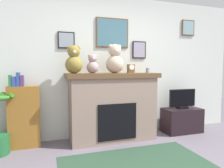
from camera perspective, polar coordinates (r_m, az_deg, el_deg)
The scene contains 11 objects.
back_wall at distance 3.90m, azimuth 0.73°, elevation 4.97°, with size 5.20×0.15×2.60m.
fireplace at distance 3.61m, azimuth 0.12°, elevation -6.29°, with size 1.60×0.59×1.19m.
bookshelf at distance 3.53m, azimuth -23.59°, elevation -8.05°, with size 0.47×0.16×1.21m.
tv_stand at distance 4.32m, azimuth 19.03°, elevation -9.61°, with size 0.75×0.40×0.48m, color black.
television at distance 4.24m, azimuth 19.19°, elevation -4.07°, with size 0.58×0.14×0.38m.
area_rug at distance 2.95m, azimuth 6.22°, elevation -21.03°, with size 1.99×0.96×0.01m, color #294431.
candle_jar at distance 3.79m, azimuth 9.97°, elevation 3.79°, with size 0.07×0.07×0.09m, color gray.
mantel_clock at distance 3.65m, azimuth 5.33°, elevation 4.34°, with size 0.12×0.09×0.16m.
teddy_bear_brown at distance 3.38m, azimuth -10.68°, elevation 6.42°, with size 0.28×0.28×0.46m.
teddy_bear_tan at distance 3.43m, azimuth -5.49°, elevation 5.45°, with size 0.20×0.20×0.33m.
teddy_bear_grey at distance 3.54m, azimuth 0.78°, elevation 6.73°, with size 0.31×0.31×0.50m.
Camera 1 is at (-1.25, -1.70, 1.28)m, focal length 32.48 mm.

